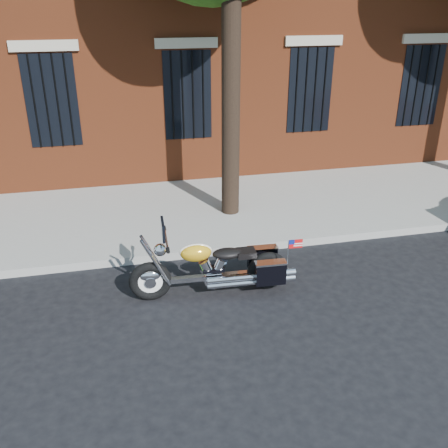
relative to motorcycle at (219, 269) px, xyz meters
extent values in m
plane|color=black|center=(0.37, -0.06, -0.44)|extent=(120.00, 120.00, 0.00)
cube|color=gray|center=(0.37, 1.32, -0.37)|extent=(40.00, 0.16, 0.15)
cube|color=gray|center=(0.37, 3.20, -0.37)|extent=(40.00, 3.60, 0.15)
cube|color=black|center=(0.37, 5.05, 1.76)|extent=(1.10, 0.14, 2.00)
cube|color=#B2A893|center=(0.37, 5.02, 2.91)|extent=(1.40, 0.20, 0.22)
cylinder|color=black|center=(0.37, 4.97, 1.76)|extent=(0.04, 0.04, 2.00)
cylinder|color=black|center=(0.87, 2.84, 2.06)|extent=(0.36, 0.36, 5.00)
torus|color=black|center=(-1.05, 0.06, -0.11)|extent=(0.66, 0.18, 0.65)
torus|color=black|center=(0.79, -0.03, -0.11)|extent=(0.66, 0.18, 0.65)
cylinder|color=white|center=(-1.05, 0.06, -0.11)|extent=(0.49, 0.08, 0.49)
cylinder|color=white|center=(0.79, -0.03, -0.11)|extent=(0.49, 0.08, 0.49)
ellipsoid|color=white|center=(-1.05, 0.06, -0.02)|extent=(0.35, 0.14, 0.19)
ellipsoid|color=#F4AE1B|center=(0.79, -0.03, 0.00)|extent=(0.35, 0.15, 0.19)
cube|color=white|center=(-0.13, 0.01, -0.13)|extent=(1.46, 0.17, 0.08)
cylinder|color=white|center=(-0.08, 0.01, -0.15)|extent=(0.32, 0.19, 0.31)
cylinder|color=white|center=(0.39, -0.19, -0.14)|extent=(1.22, 0.15, 0.09)
ellipsoid|color=#F4AE1B|center=(-0.34, 0.02, 0.31)|extent=(0.49, 0.30, 0.28)
ellipsoid|color=black|center=(0.14, 0.00, 0.25)|extent=(0.48, 0.30, 0.15)
cube|color=black|center=(0.77, 0.22, -0.01)|extent=(0.47, 0.18, 0.37)
cube|color=black|center=(0.75, -0.28, -0.01)|extent=(0.47, 0.18, 0.37)
cylinder|color=white|center=(-0.78, 0.04, 0.58)|extent=(0.07, 0.76, 0.03)
sphere|color=white|center=(-0.88, 0.05, 0.41)|extent=(0.20, 0.20, 0.19)
cube|color=black|center=(-0.82, 0.05, 0.74)|extent=(0.06, 0.39, 0.27)
cube|color=red|center=(1.10, -0.34, 0.48)|extent=(0.21, 0.03, 0.14)
camera|label=1|loc=(-1.42, -6.57, 3.84)|focal=40.00mm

